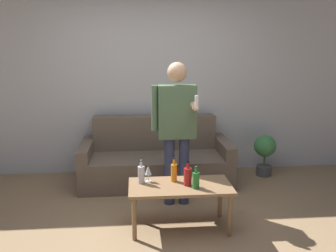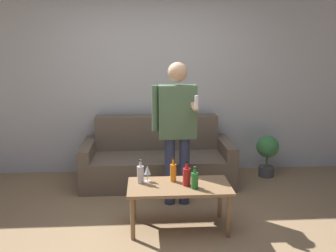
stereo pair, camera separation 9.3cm
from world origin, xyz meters
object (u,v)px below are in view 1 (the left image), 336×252
object	(u,v)px
couch	(156,160)
bottle_orange	(141,174)
person_standing_front	(176,123)
coffee_table	(180,190)

from	to	relation	value
couch	bottle_orange	bearing A→B (deg)	-99.66
bottle_orange	person_standing_front	world-z (taller)	person_standing_front
couch	person_standing_front	xyz separation A→B (m)	(0.19, -0.76, 0.65)
coffee_table	person_standing_front	size ratio (longest dim) A/B	0.62
coffee_table	bottle_orange	xyz separation A→B (m)	(-0.38, 0.09, 0.15)
coffee_table	person_standing_front	world-z (taller)	person_standing_front
couch	coffee_table	xyz separation A→B (m)	(0.16, -1.34, 0.10)
coffee_table	bottle_orange	bearing A→B (deg)	167.15
bottle_orange	person_standing_front	size ratio (longest dim) A/B	0.15
couch	person_standing_front	world-z (taller)	person_standing_front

